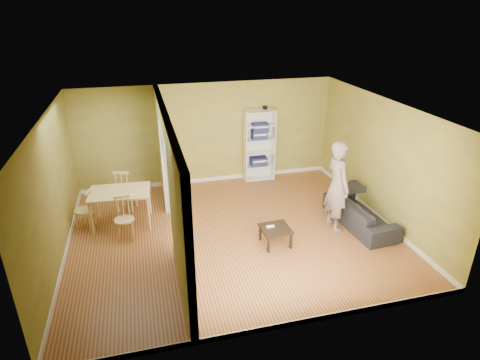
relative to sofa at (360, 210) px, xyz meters
name	(u,v)px	position (x,y,z in m)	size (l,w,h in m)	color
room_shell	(233,176)	(-2.70, 0.32, 0.94)	(6.50, 6.50, 6.50)	#B37338
partition	(170,182)	(-3.90, 0.32, 0.94)	(0.22, 5.50, 2.60)	#AFA73B
wall_speaker	(265,108)	(-1.20, 3.01, 1.54)	(0.10, 0.10, 0.10)	black
sofa	(360,210)	(0.00, 0.00, 0.00)	(0.81, 1.89, 0.72)	black
person	(338,178)	(-0.58, 0.05, 0.77)	(0.64, 0.82, 2.25)	slate
bookshelf	(259,145)	(-1.37, 2.92, 0.58)	(0.79, 0.35, 1.88)	white
paper_box_navy_a	(258,161)	(-1.39, 2.87, 0.15)	(0.43, 0.28, 0.22)	navy
paper_box_navy_b	(259,135)	(-1.38, 2.87, 0.87)	(0.39, 0.25, 0.20)	navy
paper_box_navy_c	(260,127)	(-1.36, 2.87, 1.09)	(0.41, 0.27, 0.21)	navy
coffee_table	(276,230)	(-1.99, -0.28, -0.05)	(0.55, 0.55, 0.37)	black
game_controller	(270,226)	(-2.08, -0.22, 0.02)	(0.16, 0.04, 0.03)	white
dining_table	(120,195)	(-4.89, 1.30, 0.33)	(1.23, 0.82, 0.77)	#D7B872
chair_left	(84,209)	(-5.65, 1.33, 0.07)	(0.40, 0.40, 0.87)	tan
chair_near	(124,219)	(-4.84, 0.71, 0.07)	(0.40, 0.40, 0.87)	tan
chair_far	(126,189)	(-4.80, 1.97, 0.15)	(0.47, 0.47, 1.02)	tan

